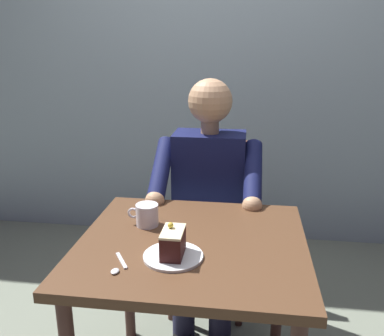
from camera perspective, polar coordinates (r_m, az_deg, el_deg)
cafe_rear_panel at (r=2.97m, az=4.45°, el=18.46°), size 6.40×0.12×3.00m
dining_table at (r=1.60m, az=0.01°, el=-13.18°), size 0.84×0.78×0.72m
chair at (r=2.31m, az=2.54°, el=-6.58°), size 0.42×0.42×0.91m
seated_person at (r=2.09m, az=2.16°, el=-4.39°), size 0.53×0.58×1.26m
dessert_plate at (r=1.44m, az=-2.61°, el=-12.05°), size 0.20×0.20×0.01m
cake_slice at (r=1.41m, az=-2.65°, el=-10.23°), size 0.07×0.12×0.11m
coffee_cup at (r=1.66m, az=-6.26°, el=-6.39°), size 0.12×0.09×0.09m
dessert_spoon at (r=1.40m, az=-10.17°, el=-13.19°), size 0.07×0.14×0.01m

